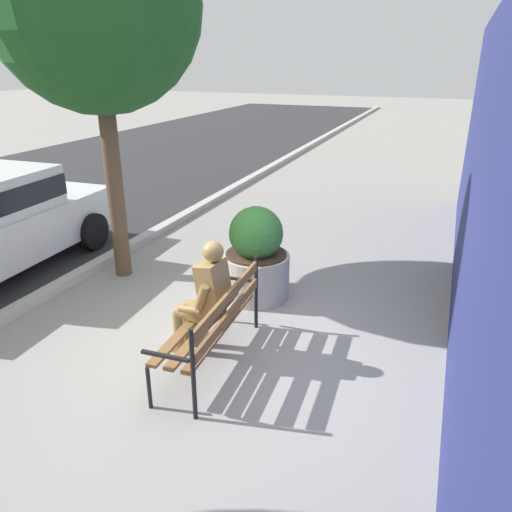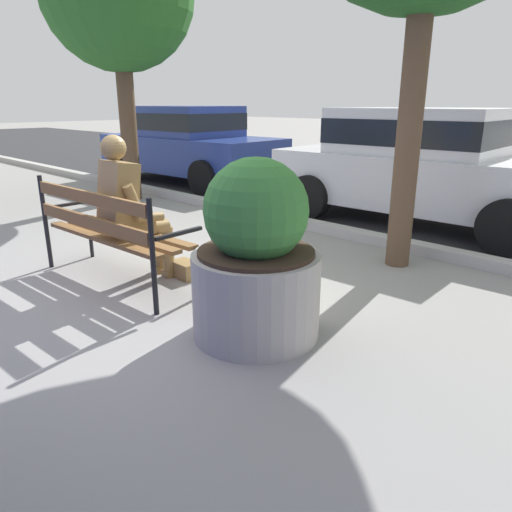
% 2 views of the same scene
% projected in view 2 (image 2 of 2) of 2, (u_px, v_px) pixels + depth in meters
% --- Properties ---
extents(ground_plane, '(80.00, 80.00, 0.00)m').
position_uv_depth(ground_plane, '(126.00, 288.00, 4.41)').
color(ground_plane, gray).
extents(street_surface, '(60.00, 9.00, 0.01)m').
position_uv_depth(street_surface, '(459.00, 188.00, 9.52)').
color(street_surface, '#2D2D30').
rests_on(street_surface, ground).
extents(curb_stone, '(60.00, 0.20, 0.12)m').
position_uv_depth(curb_stone, '(318.00, 226.00, 6.37)').
color(curb_stone, '#B2AFA8').
rests_on(curb_stone, ground).
extents(park_bench, '(1.82, 0.62, 0.95)m').
position_uv_depth(park_bench, '(107.00, 227.00, 4.38)').
color(park_bench, brown).
rests_on(park_bench, ground).
extents(bronze_statue_seated, '(0.66, 0.76, 1.37)m').
position_uv_depth(bronze_statue_seated, '(136.00, 213.00, 4.38)').
color(bronze_statue_seated, olive).
rests_on(bronze_statue_seated, ground).
extents(concrete_planter, '(0.92, 0.92, 1.29)m').
position_uv_depth(concrete_planter, '(256.00, 260.00, 3.38)').
color(concrete_planter, '#A8A399').
rests_on(concrete_planter, ground).
extents(parked_car_blue, '(4.18, 2.08, 1.56)m').
position_uv_depth(parked_car_blue, '(188.00, 142.00, 10.06)').
color(parked_car_blue, navy).
rests_on(parked_car_blue, ground).
extents(parked_car_white, '(4.18, 2.08, 1.56)m').
position_uv_depth(parked_car_white, '(422.00, 163.00, 6.60)').
color(parked_car_white, silver).
rests_on(parked_car_white, ground).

